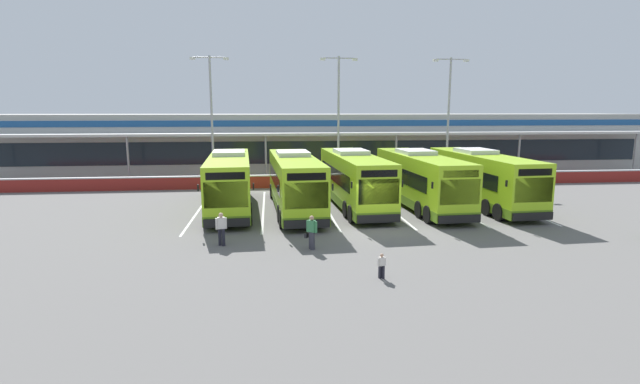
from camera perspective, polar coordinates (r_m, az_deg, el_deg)
The scene contains 20 objects.
ground_plane at distance 26.15m, azimuth 6.93°, elevation -4.48°, with size 200.00×200.00×0.00m, color #605E5B.
terminal_building at distance 52.01m, azimuth 0.36°, elevation 6.14°, with size 70.00×13.00×6.00m.
red_barrier_wall at distance 40.03m, azimuth 2.33°, elevation 1.44°, with size 60.00×0.40×1.10m.
coach_bus_leftmost at distance 31.29m, azimuth -10.92°, elevation 1.14°, with size 3.43×12.27×3.78m.
coach_bus_left_centre at distance 30.52m, azimuth -3.11°, elevation 1.09°, with size 3.43×12.27×3.78m.
coach_bus_centre at distance 31.75m, azimuth 4.12°, elevation 1.42°, with size 3.43×12.27×3.78m.
coach_bus_right_centre at distance 32.26m, azimuth 12.00°, elevation 1.37°, with size 3.43×12.27×3.78m.
coach_bus_rightmost at distance 34.03m, azimuth 18.90°, elevation 1.48°, with size 3.43×12.27×3.78m.
bay_stripe_far_west at distance 31.70m, azimuth -14.49°, elevation -2.16°, with size 0.14×13.00×0.01m, color silver.
bay_stripe_west at distance 31.35m, azimuth -6.88°, elevation -2.04°, with size 0.14×13.00×0.01m, color silver.
bay_stripe_mid_west at distance 31.56m, azimuth 0.77°, elevation -1.89°, with size 0.14×13.00×0.01m, color silver.
bay_stripe_centre at distance 32.32m, azimuth 8.19°, elevation -1.71°, with size 0.14×13.00×0.01m, color silver.
bay_stripe_mid_east at distance 33.59m, azimuth 15.16°, elevation -1.52°, with size 0.14×13.00×0.01m, color silver.
bay_stripe_east at distance 35.31m, azimuth 21.53°, elevation -1.32°, with size 0.14×13.00×0.01m, color silver.
pedestrian_with_handbag at distance 22.09m, azimuth -1.05°, elevation -4.81°, with size 0.60×0.54×1.62m.
pedestrian_in_dark_coat at distance 23.16m, azimuth -11.88°, elevation -4.28°, with size 0.54×0.29×1.62m.
pedestrian_child at distance 18.60m, azimuth 7.48°, elevation -8.78°, with size 0.33×0.18×1.00m.
lamp_post_west at distance 42.25m, azimuth -13.02°, elevation 9.45°, with size 3.24×0.28×11.00m.
lamp_post_centre at distance 41.76m, azimuth 2.26°, elevation 9.69°, with size 3.24×0.28×11.00m.
lamp_post_east at distance 44.21m, azimuth 15.33°, elevation 9.36°, with size 3.24×0.28×11.00m.
Camera 1 is at (-5.76, -24.67, 6.49)m, focal length 26.39 mm.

